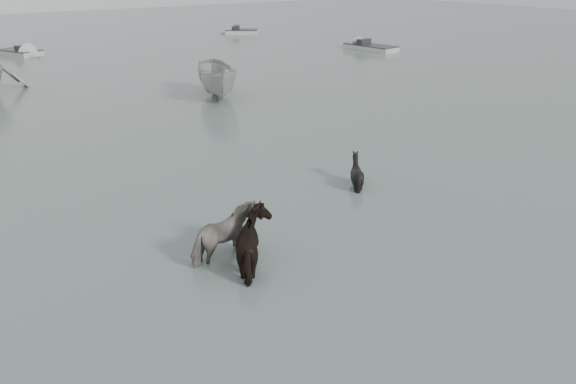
# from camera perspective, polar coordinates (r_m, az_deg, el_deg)

# --- Properties ---
(ground) EXTENTS (140.00, 140.00, 0.00)m
(ground) POSITION_cam_1_polar(r_m,az_deg,el_deg) (14.22, 2.61, -3.09)
(ground) COLOR #4D5B54
(ground) RESTS_ON ground
(pony_pinto) EXTENTS (1.89, 1.24, 1.47)m
(pony_pinto) POSITION_cam_1_polar(r_m,az_deg,el_deg) (12.39, -6.38, -3.49)
(pony_pinto) COLOR black
(pony_pinto) RESTS_ON ground
(pony_dark) EXTENTS (1.48, 1.68, 1.55)m
(pony_dark) POSITION_cam_1_polar(r_m,az_deg,el_deg) (11.99, -3.06, -4.10)
(pony_dark) COLOR black
(pony_dark) RESTS_ON ground
(pony_black) EXTENTS (1.33, 1.23, 1.26)m
(pony_black) POSITION_cam_1_polar(r_m,az_deg,el_deg) (16.52, 7.01, 2.83)
(pony_black) COLOR black
(pony_black) RESTS_ON ground
(boat_small) EXTENTS (3.24, 4.90, 1.77)m
(boat_small) POSITION_cam_1_polar(r_m,az_deg,el_deg) (27.82, -7.14, 11.40)
(boat_small) COLOR #A3A39F
(boat_small) RESTS_ON ground
(skiff_port) EXTENTS (2.30, 5.81, 0.75)m
(skiff_port) POSITION_cam_1_polar(r_m,az_deg,el_deg) (43.32, 8.42, 14.56)
(skiff_port) COLOR #B1B3B0
(skiff_port) RESTS_ON ground
(skiff_mid) EXTENTS (3.17, 4.72, 0.75)m
(skiff_mid) POSITION_cam_1_polar(r_m,az_deg,el_deg) (44.63, -25.62, 12.90)
(skiff_mid) COLOR #A8AAA8
(skiff_mid) RESTS_ON ground
(skiff_star) EXTENTS (4.12, 3.59, 0.75)m
(skiff_star) POSITION_cam_1_polar(r_m,az_deg,el_deg) (53.09, -4.72, 16.13)
(skiff_star) COLOR beige
(skiff_star) RESTS_ON ground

